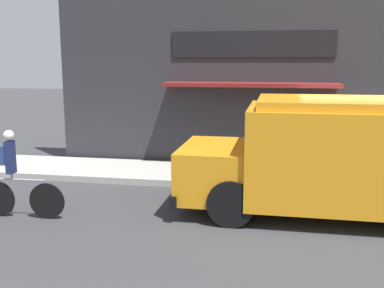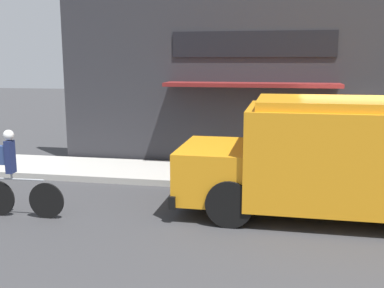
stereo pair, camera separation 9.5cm
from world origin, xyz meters
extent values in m
plane|color=#38383A|center=(0.00, 0.00, 0.00)|extent=(70.00, 70.00, 0.00)
cube|color=#ADAAA3|center=(0.00, 1.04, 0.08)|extent=(28.00, 2.08, 0.16)
cube|color=#2D2D33|center=(0.00, 2.29, 2.93)|extent=(15.79, 0.18, 5.86)
cube|color=black|center=(-2.44, 2.18, 3.40)|extent=(4.33, 0.05, 0.68)
cube|color=maroon|center=(-2.44, 1.78, 2.35)|extent=(4.55, 0.84, 0.10)
cube|color=orange|center=(-0.09, -1.31, 1.20)|extent=(4.42, 2.38, 1.80)
cube|color=orange|center=(-2.95, -1.29, 0.80)|extent=(1.34, 2.17, 0.99)
cube|color=orange|center=(-0.09, -1.31, 2.19)|extent=(4.06, 2.19, 0.16)
cube|color=black|center=(-3.57, -1.28, 0.40)|extent=(0.14, 2.30, 0.24)
cube|color=red|center=(-1.29, 0.12, 1.29)|extent=(0.03, 0.44, 0.44)
cylinder|color=black|center=(-2.51, -0.28, 0.43)|extent=(0.87, 0.27, 0.86)
cylinder|color=black|center=(-2.53, -2.30, 0.43)|extent=(0.87, 0.27, 0.86)
cylinder|color=black|center=(-6.00, -2.54, 0.35)|extent=(0.70, 0.06, 0.70)
cylinder|color=#999EA3|center=(-6.50, -2.56, 0.75)|extent=(0.96, 0.07, 0.04)
cylinder|color=#999EA3|center=(-6.68, -2.56, 0.81)|extent=(0.04, 0.04, 0.12)
cube|color=navy|center=(-6.68, -2.56, 1.18)|extent=(0.13, 0.20, 0.62)
sphere|color=white|center=(-6.68, -2.56, 1.59)|extent=(0.20, 0.20, 0.20)
cube|color=navy|center=(-6.87, -2.57, 1.21)|extent=(0.26, 0.15, 0.36)
camera|label=1|loc=(-1.83, -10.07, 2.96)|focal=42.00mm
camera|label=2|loc=(-1.73, -10.06, 2.96)|focal=42.00mm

